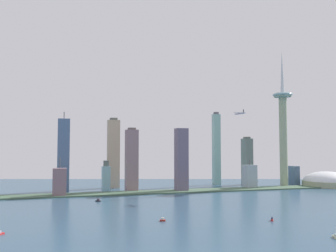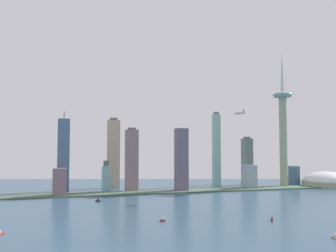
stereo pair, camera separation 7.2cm
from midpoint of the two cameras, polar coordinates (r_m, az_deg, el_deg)
The scene contains 18 objects.
waterfront_pier at distance 715.36m, azimuth 1.19°, elevation -10.24°, with size 775.27×51.45×2.35m, color #46614A.
observation_tower at distance 858.99m, azimuth 17.66°, elevation 0.48°, with size 43.59×43.59×307.91m.
stadium_dome at distance 892.26m, azimuth 23.72°, elevation -7.98°, with size 105.20×105.20×41.05m.
skyscraper_0 at distance 892.37m, azimuth 19.22°, elevation -7.37°, with size 13.89×24.90×43.78m.
skyscraper_1 at distance 801.84m, azimuth 12.74°, elevation -7.75°, with size 23.64×24.05×60.57m.
skyscraper_2 at distance 674.60m, azimuth -16.70°, elevation -8.48°, with size 23.39×22.63×68.69m.
skyscraper_3 at distance 790.80m, azimuth -8.59°, elevation -4.29°, with size 25.68×19.43×150.53m.
skyscraper_4 at distance 722.01m, azimuth 2.12°, elevation -5.32°, with size 23.32×22.11×124.39m.
skyscraper_5 at distance 858.91m, azimuth 7.62°, elevation -3.59°, with size 16.34×14.61×170.20m.
skyscraper_6 at distance 870.71m, azimuth 12.35°, elevation -5.44°, with size 17.55×27.18×111.57m.
skyscraper_7 at distance 734.32m, azimuth -16.13°, elevation -4.45°, with size 22.65×21.23×156.16m.
skyscraper_8 at distance 726.27m, azimuth -5.75°, elevation -5.34°, with size 23.57×24.62×125.73m.
skyscraper_9 at distance 738.12m, azimuth -9.74°, elevation -7.98°, with size 15.94×18.38×60.39m.
boat_0 at distance 454.30m, azimuth 16.06°, elevation -13.95°, with size 6.20×7.02×9.19m.
boat_1 at distance 600.54m, azimuth -10.93°, elevation -11.43°, with size 8.64×8.01×4.39m.
boat_2 at distance 391.39m, azimuth 24.90°, elevation -15.51°, with size 6.52×9.94×10.32m.
boat_5 at distance 435.43m, azimuth -0.85°, elevation -14.55°, with size 7.00×4.09×9.22m.
airplane at distance 671.16m, azimuth 11.18°, elevation 1.97°, with size 27.23×25.78×7.94m.
Camera 2 is at (-210.77, -185.11, 84.92)m, focal length 38.74 mm.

